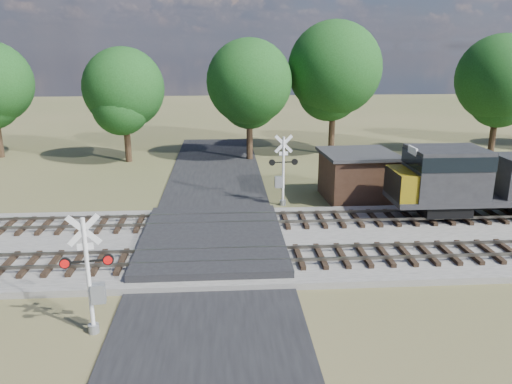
{
  "coord_description": "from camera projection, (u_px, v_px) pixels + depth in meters",
  "views": [
    {
      "loc": [
        0.63,
        -22.85,
        9.63
      ],
      "look_at": [
        2.29,
        2.0,
        2.33
      ],
      "focal_mm": 35.0,
      "sensor_mm": 36.0,
      "label": 1
    }
  ],
  "objects": [
    {
      "name": "ballast_bed",
      "position": [
        407.0,
        238.0,
        25.63
      ],
      "size": [
        140.0,
        10.0,
        0.3
      ],
      "primitive_type": "cube",
      "color": "gray",
      "rests_on": "ground"
    },
    {
      "name": "track_far",
      "position": [
        270.0,
        220.0,
        27.51
      ],
      "size": [
        140.0,
        2.6,
        0.33
      ],
      "color": "black",
      "rests_on": "ballast_bed"
    },
    {
      "name": "crossing_panel",
      "position": [
        212.0,
        240.0,
        24.94
      ],
      "size": [
        7.0,
        9.0,
        0.62
      ],
      "primitive_type": "cube",
      "color": "#262628",
      "rests_on": "ground"
    },
    {
      "name": "track_near",
      "position": [
        280.0,
        257.0,
        22.72
      ],
      "size": [
        140.0,
        2.6,
        0.33
      ],
      "color": "black",
      "rests_on": "ballast_bed"
    },
    {
      "name": "road",
      "position": [
        212.0,
        249.0,
        24.54
      ],
      "size": [
        7.0,
        60.0,
        0.08
      ],
      "primitive_type": "cube",
      "color": "black",
      "rests_on": "ground"
    },
    {
      "name": "crossing_signal_near",
      "position": [
        92.0,
        285.0,
        16.96
      ],
      "size": [
        1.76,
        0.42,
        4.38
      ],
      "rotation": [
        0.0,
        0.0,
        0.15
      ],
      "color": "silver",
      "rests_on": "ground"
    },
    {
      "name": "crossing_signal_far",
      "position": [
        282.0,
        177.0,
        30.91
      ],
      "size": [
        1.81,
        0.39,
        4.49
      ],
      "rotation": [
        0.0,
        0.0,
        3.2
      ],
      "color": "silver",
      "rests_on": "ground"
    },
    {
      "name": "equipment_shed",
      "position": [
        357.0,
        175.0,
        32.37
      ],
      "size": [
        4.81,
        4.81,
        3.11
      ],
      "rotation": [
        0.0,
        0.0,
        0.05
      ],
      "color": "#41281C",
      "rests_on": "ground"
    },
    {
      "name": "ground",
      "position": [
        212.0,
        250.0,
        24.55
      ],
      "size": [
        160.0,
        160.0,
        0.0
      ],
      "primitive_type": "plane",
      "color": "#4B532C",
      "rests_on": "ground"
    },
    {
      "name": "treeline",
      "position": [
        291.0,
        80.0,
        43.34
      ],
      "size": [
        79.18,
        10.52,
        11.91
      ],
      "color": "black",
      "rests_on": "ground"
    }
  ]
}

